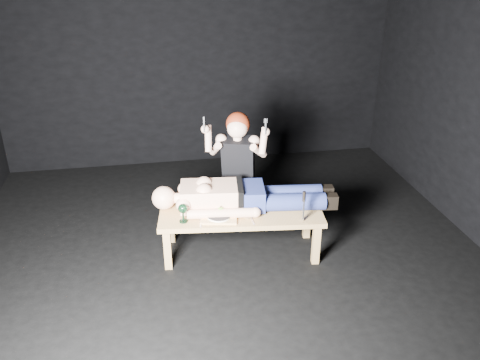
{
  "coord_description": "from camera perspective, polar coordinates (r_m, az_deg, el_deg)",
  "views": [
    {
      "loc": [
        -0.56,
        -3.8,
        2.73
      ],
      "look_at": [
        0.16,
        0.22,
        0.75
      ],
      "focal_mm": 36.99,
      "sensor_mm": 36.0,
      "label": 1
    }
  ],
  "objects": [
    {
      "name": "ground",
      "position": [
        4.71,
        -1.44,
        -9.56
      ],
      "size": [
        5.0,
        5.0,
        0.0
      ],
      "primitive_type": "plane",
      "color": "black",
      "rests_on": "ground"
    },
    {
      "name": "back_wall",
      "position": [
        6.45,
        -5.11,
        14.72
      ],
      "size": [
        5.0,
        0.0,
        5.0
      ],
      "primitive_type": "plane",
      "rotation": [
        1.57,
        0.0,
        0.0
      ],
      "color": "black",
      "rests_on": "ground"
    },
    {
      "name": "table",
      "position": [
        4.75,
        0.11,
        -5.97
      ],
      "size": [
        1.57,
        0.74,
        0.45
      ],
      "primitive_type": "cube",
      "rotation": [
        0.0,
        0.0,
        -0.11
      ],
      "color": "#AC884D",
      "rests_on": "ground"
    },
    {
      "name": "lying_man",
      "position": [
        4.65,
        0.65,
        -1.51
      ],
      "size": [
        1.69,
        0.68,
        0.29
      ],
      "primitive_type": null,
      "rotation": [
        0.0,
        0.0,
        -0.11
      ],
      "color": "beige",
      "rests_on": "table"
    },
    {
      "name": "kneeling_woman",
      "position": [
        5.05,
        -0.1,
        1.52
      ],
      "size": [
        0.89,
        0.94,
        1.3
      ],
      "primitive_type": null,
      "rotation": [
        0.0,
        0.0,
        -0.3
      ],
      "color": "black",
      "rests_on": "ground"
    },
    {
      "name": "serving_tray",
      "position": [
        4.52,
        -2.44,
        -4.34
      ],
      "size": [
        0.37,
        0.29,
        0.02
      ],
      "primitive_type": "cube",
      "rotation": [
        0.0,
        0.0,
        -0.19
      ],
      "color": "tan",
      "rests_on": "table"
    },
    {
      "name": "plate",
      "position": [
        4.51,
        -2.45,
        -4.14
      ],
      "size": [
        0.26,
        0.26,
        0.02
      ],
      "primitive_type": "cylinder",
      "rotation": [
        0.0,
        0.0,
        -0.19
      ],
      "color": "white",
      "rests_on": "serving_tray"
    },
    {
      "name": "apple",
      "position": [
        4.5,
        -2.24,
        -3.58
      ],
      "size": [
        0.07,
        0.07,
        0.07
      ],
      "primitive_type": "sphere",
      "color": "#64AD2E",
      "rests_on": "plate"
    },
    {
      "name": "goblet",
      "position": [
        4.45,
        -6.59,
        -3.8
      ],
      "size": [
        0.1,
        0.1,
        0.18
      ],
      "primitive_type": null,
      "rotation": [
        0.0,
        0.0,
        -0.11
      ],
      "color": "black",
      "rests_on": "table"
    },
    {
      "name": "fork_flat",
      "position": [
        4.46,
        -4.58,
        -4.94
      ],
      "size": [
        0.03,
        0.16,
        0.01
      ],
      "primitive_type": "cube",
      "rotation": [
        0.0,
        0.0,
        -0.07
      ],
      "color": "#B2B2B7",
      "rests_on": "table"
    },
    {
      "name": "knife_flat",
      "position": [
        4.49,
        1.42,
        -4.67
      ],
      "size": [
        0.01,
        0.16,
        0.01
      ],
      "primitive_type": "cube",
      "rotation": [
        0.0,
        0.0,
        0.0
      ],
      "color": "#B2B2B7",
      "rests_on": "table"
    },
    {
      "name": "spoon_flat",
      "position": [
        4.55,
        0.2,
        -4.17
      ],
      "size": [
        0.12,
        0.12,
        0.01
      ],
      "primitive_type": "cube",
      "rotation": [
        0.0,
        0.0,
        0.79
      ],
      "color": "#B2B2B7",
      "rests_on": "table"
    },
    {
      "name": "carving_knife",
      "position": [
        4.45,
        7.33,
        -3.04
      ],
      "size": [
        0.04,
        0.05,
        0.3
      ],
      "primitive_type": null,
      "rotation": [
        0.0,
        0.0,
        -0.11
      ],
      "color": "#B2B2B7",
      "rests_on": "table"
    }
  ]
}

